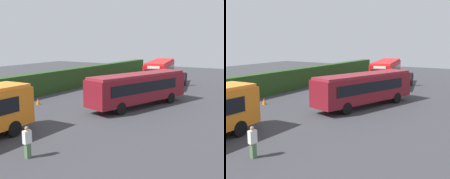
# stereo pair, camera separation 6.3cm
# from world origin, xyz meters

# --- Properties ---
(ground_plane) EXTENTS (83.82, 83.82, 0.00)m
(ground_plane) POSITION_xyz_m (0.00, 0.00, 0.00)
(ground_plane) COLOR #38383D
(bus_maroon) EXTENTS (10.72, 5.27, 2.96)m
(bus_maroon) POSITION_xyz_m (2.41, -1.19, 1.72)
(bus_maroon) COLOR maroon
(bus_maroon) RESTS_ON ground_plane
(bus_red) EXTENTS (10.51, 4.71, 3.28)m
(bus_red) POSITION_xyz_m (13.93, 1.38, 1.88)
(bus_red) COLOR red
(bus_red) RESTS_ON ground_plane
(person_left) EXTENTS (0.42, 0.31, 1.65)m
(person_left) POSITION_xyz_m (-11.04, -1.48, 0.87)
(person_left) COLOR #4C6B47
(person_left) RESTS_ON ground_plane
(person_center) EXTENTS (0.54, 0.51, 1.84)m
(person_center) POSITION_xyz_m (11.16, 2.87, 0.97)
(person_center) COLOR #4C6B47
(person_center) RESTS_ON ground_plane
(person_right) EXTENTS (0.40, 0.28, 1.65)m
(person_right) POSITION_xyz_m (13.37, 3.71, 0.87)
(person_right) COLOR maroon
(person_right) RESTS_ON ground_plane
(person_far) EXTENTS (0.45, 0.48, 1.89)m
(person_far) POSITION_xyz_m (16.09, -1.19, 1.01)
(person_far) COLOR black
(person_far) RESTS_ON ground_plane
(hedge_row) EXTENTS (53.91, 1.23, 2.39)m
(hedge_row) POSITION_xyz_m (0.00, 10.33, 1.19)
(hedge_row) COLOR #26471C
(hedge_row) RESTS_ON ground_plane
(traffic_cone) EXTENTS (0.36, 0.36, 0.60)m
(traffic_cone) POSITION_xyz_m (-1.63, 7.06, 0.30)
(traffic_cone) COLOR orange
(traffic_cone) RESTS_ON ground_plane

